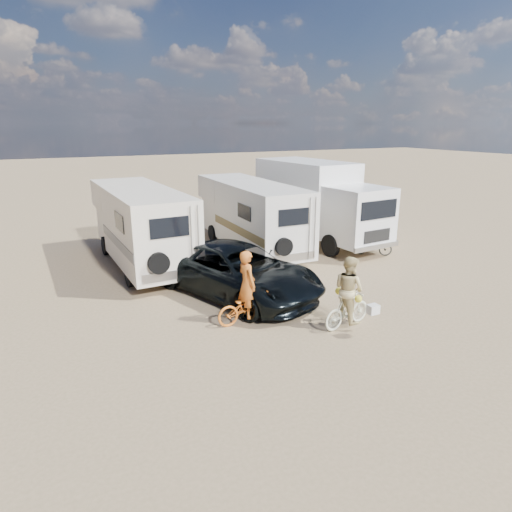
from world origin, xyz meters
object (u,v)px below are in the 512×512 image
rv_main (251,217)px  rider_woman (348,295)px  bike_man (247,306)px  bike_woman (347,310)px  box_truck (320,203)px  crate (278,267)px  dark_suv (238,271)px  bike_parked (373,245)px  rider_man (247,290)px  cooler (253,275)px  rv_left (141,228)px

rv_main → rider_woman: rv_main is taller
rider_woman → bike_man: bearing=48.2°
bike_woman → box_truck: bearing=-38.7°
crate → rider_woman: bearing=-96.5°
dark_suv → bike_parked: dark_suv is taller
rider_man → cooler: bearing=-31.5°
bike_woman → rider_man: rider_man is taller
rv_left → cooler: (3.00, -3.62, -1.28)m
box_truck → dark_suv: bearing=-147.8°
rv_main → cooler: rv_main is taller
dark_suv → cooler: 1.50m
rv_main → crate: 3.56m
rv_left → crate: (4.24, -3.18, -1.30)m
rider_woman → bike_parked: rider_woman is taller
bike_woman → crate: 4.88m
box_truck → bike_woman: (-4.49, -8.01, -1.34)m
rv_main → crate: (-0.49, -3.29, -1.27)m
rv_main → dark_suv: 5.45m
rv_left → crate: bearing=-38.7°
rv_main → bike_man: bearing=-115.2°
rv_main → bike_woman: bearing=-95.8°
dark_suv → rider_man: size_ratio=3.10×
bike_parked → cooler: (-5.96, -0.71, -0.19)m
box_truck → bike_man: size_ratio=4.11×
cooler → rider_man: bearing=-124.6°
bike_woman → bike_parked: 7.35m
bike_woman → bike_parked: bike_woman is taller
box_truck → rider_man: 9.48m
bike_woman → rider_woman: (-0.00, 0.00, 0.42)m
rv_main → crate: size_ratio=14.62×
bike_woman → rider_man: (-2.31, 1.47, 0.46)m
rider_woman → crate: bearing=-15.9°
bike_woman → crate: (0.55, 4.84, -0.28)m
bike_woman → rv_main: bearing=-16.7°
rv_main → rv_left: (-4.73, -0.10, 0.03)m
bike_woman → rider_woman: 0.42m
rider_man → bike_parked: size_ratio=1.21×
rv_left → dark_suv: size_ratio=1.24×
bike_woman → cooler: size_ratio=2.95×
rv_main → bike_man: (-3.36, -6.66, -1.00)m
rider_woman → cooler: bearing=-0.5°
dark_suv → bike_woman: 3.86m
dark_suv → cooler: (1.00, 0.94, -0.60)m
box_truck → crate: size_ratio=14.58×
bike_parked → cooler: size_ratio=2.85×
bike_man → bike_parked: (7.59, 3.65, -0.06)m
rv_left → rider_woman: size_ratio=4.01×
crate → box_truck: bearing=38.8°
bike_man → rider_man: (0.00, 0.00, 0.48)m
rv_left → bike_man: bearing=-79.9°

